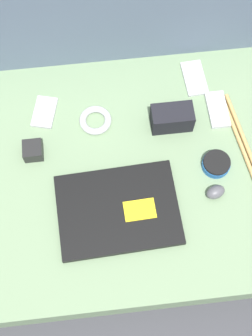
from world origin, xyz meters
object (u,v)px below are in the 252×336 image
speaker_puck (216,164)px  phone_black (194,78)px  phone_small (217,110)px  camera_pouch (172,118)px  phone_silver (45,112)px  computer_mouse (216,192)px  charger_brick (33,151)px  laptop (118,210)px

speaker_puck → phone_black: (-0.01, 0.31, -0.01)m
phone_small → camera_pouch: camera_pouch is taller
speaker_puck → phone_silver: (-0.50, 0.24, -0.01)m
computer_mouse → charger_brick: charger_brick is taller
computer_mouse → camera_pouch: camera_pouch is taller
laptop → camera_pouch: camera_pouch is taller
laptop → computer_mouse: bearing=1.7°
phone_silver → charger_brick: 0.14m
phone_black → phone_small: size_ratio=1.03×
charger_brick → camera_pouch: bearing=7.2°
phone_black → computer_mouse: bearing=-94.3°
computer_mouse → phone_small: 0.28m
camera_pouch → laptop: bearing=-126.2°
phone_black → camera_pouch: size_ratio=1.03×
camera_pouch → charger_brick: camera_pouch is taller
laptop → phone_silver: laptop is taller
phone_small → speaker_puck: bearing=-103.1°
laptop → phone_black: (0.29, 0.42, -0.01)m
computer_mouse → camera_pouch: (-0.09, 0.24, 0.02)m
phone_small → charger_brick: charger_brick is taller
computer_mouse → phone_black: computer_mouse is taller
laptop → phone_small: (0.35, 0.29, -0.00)m
phone_small → phone_silver: bearing=173.7°
speaker_puck → phone_small: (0.04, 0.19, -0.01)m
speaker_puck → phone_small: size_ratio=0.66×
computer_mouse → camera_pouch: 0.26m
charger_brick → speaker_puck: bearing=-10.7°
phone_silver → camera_pouch: camera_pouch is taller
phone_black → charger_brick: (-0.53, -0.21, 0.02)m
phone_silver → phone_small: phone_small is taller
speaker_puck → camera_pouch: 0.19m
laptop → charger_brick: (-0.24, 0.21, 0.01)m
charger_brick → phone_black: bearing=21.4°
laptop → speaker_puck: (0.31, 0.11, 0.00)m
phone_black → camera_pouch: bearing=-126.4°
computer_mouse → speaker_puck: computer_mouse is taller
laptop → computer_mouse: (0.29, 0.02, 0.01)m
computer_mouse → phone_silver: size_ratio=0.55×
phone_small → camera_pouch: 0.16m
speaker_puck → phone_black: 0.31m
phone_silver → camera_pouch: size_ratio=0.95×
speaker_puck → charger_brick: bearing=169.3°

